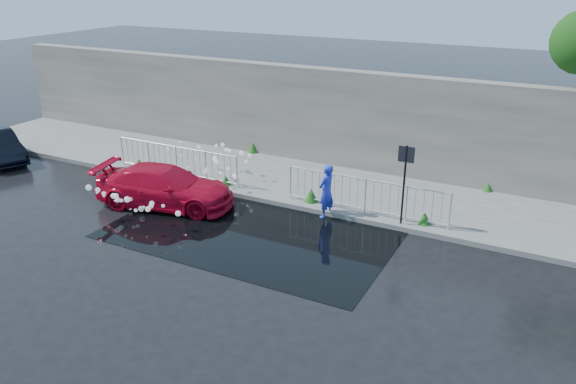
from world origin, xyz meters
name	(u,v)px	position (x,y,z in m)	size (l,w,h in m)	color
ground	(219,241)	(0.00, 0.00, 0.00)	(90.00, 90.00, 0.00)	black
pavement	(299,181)	(0.00, 5.00, 0.07)	(30.00, 4.00, 0.15)	#5C5C58
curb	(272,201)	(0.00, 3.00, 0.08)	(30.00, 0.25, 0.16)	#5C5C58
retaining_wall	(326,116)	(0.00, 7.20, 1.90)	(30.00, 0.60, 3.50)	#605951
puddle	(253,231)	(0.50, 1.00, 0.01)	(8.00, 5.00, 0.01)	black
sign_post	(405,172)	(4.20, 3.10, 1.72)	(0.45, 0.06, 2.50)	black
railing_left	(177,160)	(-4.00, 3.35, 0.74)	(5.05, 0.05, 1.10)	silver
railing_right	(365,195)	(3.00, 3.35, 0.74)	(5.05, 0.05, 1.10)	silver
weeds	(287,178)	(-0.22, 4.47, 0.34)	(12.17, 3.93, 0.44)	#134717
water_spray	(176,179)	(-2.86, 1.85, 0.72)	(3.41, 5.66, 1.10)	white
red_car	(165,187)	(-2.89, 1.32, 0.64)	(1.78, 4.38, 1.27)	red
person	(326,191)	(1.95, 2.84, 0.83)	(0.61, 0.40, 1.67)	blue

